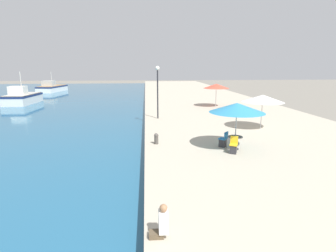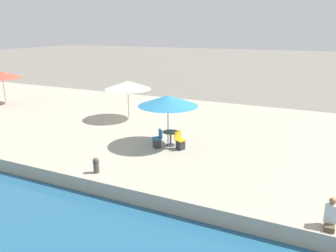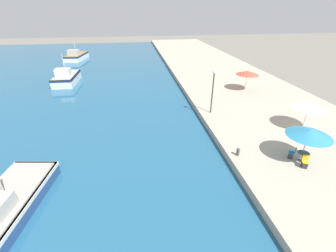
% 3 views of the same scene
% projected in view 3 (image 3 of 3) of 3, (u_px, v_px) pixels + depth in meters
% --- Properties ---
extents(quay_promenade, '(16.00, 90.00, 0.65)m').
position_uv_depth(quay_promenade, '(220.00, 75.00, 38.68)').
color(quay_promenade, '#B2A893').
rests_on(quay_promenade, ground_plane).
extents(fishing_boat_near, '(4.09, 7.22, 3.35)m').
position_uv_depth(fishing_boat_near, '(6.00, 202.00, 12.93)').
color(fishing_boat_near, navy).
rests_on(fishing_boat_near, water_basin).
extents(fishing_boat_mid, '(3.20, 6.46, 4.45)m').
position_uv_depth(fishing_boat_mid, '(66.00, 78.00, 34.93)').
color(fishing_boat_mid, silver).
rests_on(fishing_boat_mid, water_basin).
extents(fishing_boat_far, '(4.40, 7.86, 4.07)m').
position_uv_depth(fishing_boat_far, '(76.00, 56.00, 50.85)').
color(fishing_boat_far, white).
rests_on(fishing_boat_far, water_basin).
extents(cafe_umbrella_pink, '(3.02, 3.02, 2.58)m').
position_uv_depth(cafe_umbrella_pink, '(309.00, 133.00, 15.55)').
color(cafe_umbrella_pink, '#B7B7B7').
rests_on(cafe_umbrella_pink, quay_promenade).
extents(cafe_umbrella_white, '(3.01, 3.01, 2.52)m').
position_uv_depth(cafe_umbrella_white, '(309.00, 105.00, 19.99)').
color(cafe_umbrella_white, '#B7B7B7').
rests_on(cafe_umbrella_white, quay_promenade).
extents(cafe_umbrella_striped, '(2.93, 2.93, 2.61)m').
position_uv_depth(cafe_umbrella_striped, '(247.00, 73.00, 29.55)').
color(cafe_umbrella_striped, '#B7B7B7').
rests_on(cafe_umbrella_striped, quay_promenade).
extents(cafe_table, '(0.80, 0.80, 0.74)m').
position_uv_depth(cafe_table, '(303.00, 155.00, 16.23)').
color(cafe_table, '#333338').
rests_on(cafe_table, quay_promenade).
extents(cafe_chair_left, '(0.59, 0.59, 0.91)m').
position_uv_depth(cafe_chair_left, '(291.00, 154.00, 16.68)').
color(cafe_chair_left, '#2D2D33').
rests_on(cafe_chair_left, quay_promenade).
extents(cafe_chair_right, '(0.54, 0.56, 0.91)m').
position_uv_depth(cafe_chair_right, '(305.00, 163.00, 15.71)').
color(cafe_chair_right, '#2D2D33').
rests_on(cafe_chair_right, quay_promenade).
extents(mooring_bollard, '(0.26, 0.26, 0.65)m').
position_uv_depth(mooring_bollard, '(238.00, 152.00, 16.97)').
color(mooring_bollard, '#4C4742').
rests_on(mooring_bollard, quay_promenade).
extents(lamppost, '(0.36, 0.36, 4.56)m').
position_uv_depth(lamppost, '(213.00, 85.00, 22.65)').
color(lamppost, '#232328').
rests_on(lamppost, quay_promenade).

